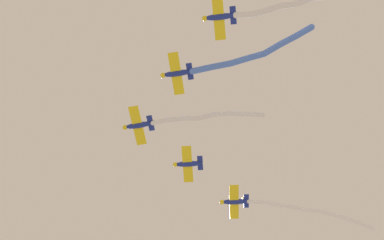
% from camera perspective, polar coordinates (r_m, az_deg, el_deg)
% --- Properties ---
extents(airplane_lead, '(5.04, 6.67, 1.65)m').
position_cam_1_polar(airplane_lead, '(75.06, -6.39, -0.62)').
color(airplane_lead, navy).
extents(smoke_trail_lead, '(17.50, 2.29, 1.62)m').
position_cam_1_polar(smoke_trail_lead, '(73.83, 1.78, 0.36)').
color(smoke_trail_lead, white).
extents(airplane_left_wing, '(5.01, 6.66, 1.65)m').
position_cam_1_polar(airplane_left_wing, '(71.68, -1.84, 5.51)').
color(airplane_left_wing, navy).
extents(smoke_trail_left_wing, '(18.61, 6.71, 3.76)m').
position_cam_1_polar(smoke_trail_left_wing, '(72.83, 7.27, 7.80)').
color(smoke_trail_left_wing, '#4C75DB').
extents(airplane_right_wing, '(4.91, 6.58, 1.65)m').
position_cam_1_polar(airplane_right_wing, '(77.90, -0.50, -5.19)').
color(airplane_right_wing, navy).
extents(airplane_slot, '(4.97, 6.63, 1.65)m').
position_cam_1_polar(airplane_slot, '(69.38, 3.19, 12.03)').
color(airplane_slot, navy).
extents(airplane_trail, '(4.88, 6.56, 1.65)m').
position_cam_1_polar(airplane_trail, '(81.45, 5.00, -9.56)').
color(airplane_trail, navy).
extents(smoke_trail_trail, '(21.18, 5.08, 2.12)m').
position_cam_1_polar(smoke_trail_trail, '(83.68, 13.90, -10.45)').
color(smoke_trail_trail, white).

